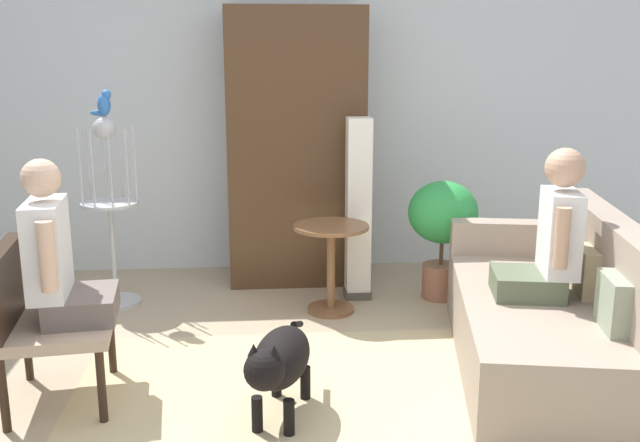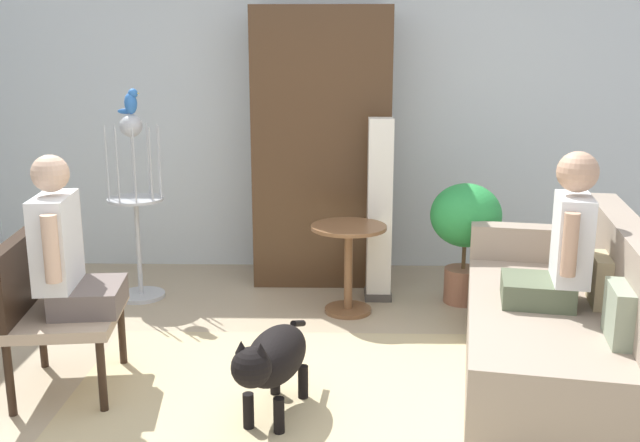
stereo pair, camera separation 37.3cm
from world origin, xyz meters
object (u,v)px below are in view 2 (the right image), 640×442
(armchair, at_px, (44,300))
(parrot, at_px, (131,102))
(person_on_couch, at_px, (562,243))
(round_end_table, at_px, (348,257))
(column_lamp, at_px, (379,212))
(armoire_cabinet, at_px, (321,148))
(potted_plant, at_px, (465,225))
(bird_cage_stand, at_px, (136,205))
(person_on_armchair, at_px, (66,250))
(dog, at_px, (273,359))
(couch, at_px, (563,325))

(armchair, bearing_deg, parrot, 86.31)
(person_on_couch, bearing_deg, round_end_table, 137.92)
(column_lamp, relative_size, armoire_cabinet, 0.63)
(column_lamp, bearing_deg, person_on_couch, -55.51)
(person_on_couch, relative_size, parrot, 4.70)
(person_on_couch, xyz_separation_m, round_end_table, (-1.16, 1.05, -0.39))
(armchair, xyz_separation_m, parrot, (0.10, 1.52, 0.97))
(potted_plant, height_order, column_lamp, column_lamp)
(armoire_cabinet, bearing_deg, bird_cage_stand, -158.86)
(armchair, relative_size, person_on_armchair, 1.01)
(round_end_table, distance_m, armoire_cabinet, 1.08)
(round_end_table, bearing_deg, potted_plant, 15.04)
(round_end_table, height_order, bird_cage_stand, bird_cage_stand)
(dog, relative_size, bird_cage_stand, 0.60)
(armchair, xyz_separation_m, potted_plant, (2.54, 1.47, 0.08))
(potted_plant, distance_m, column_lamp, 0.64)
(round_end_table, xyz_separation_m, bird_cage_stand, (-1.59, 0.28, 0.31))
(bird_cage_stand, distance_m, armoire_cabinet, 1.52)
(person_on_couch, relative_size, round_end_table, 1.34)
(couch, distance_m, column_lamp, 1.69)
(person_on_couch, xyz_separation_m, column_lamp, (-0.93, 1.35, -0.12))
(armchair, bearing_deg, potted_plant, 30.12)
(person_on_couch, bearing_deg, parrot, 154.11)
(column_lamp, bearing_deg, dog, -109.20)
(round_end_table, bearing_deg, armoire_cabinet, 104.61)
(dog, distance_m, parrot, 2.46)
(armchair, xyz_separation_m, round_end_table, (1.68, 1.24, -0.11))
(couch, bearing_deg, parrot, 154.86)
(person_on_armchair, xyz_separation_m, potted_plant, (2.41, 1.46, -0.20))
(couch, height_order, parrot, parrot)
(person_on_couch, height_order, round_end_table, person_on_couch)
(armoire_cabinet, bearing_deg, round_end_table, -75.39)
(parrot, bearing_deg, armoire_cabinet, 21.27)
(couch, xyz_separation_m, parrot, (-2.79, 1.31, 1.17))
(couch, distance_m, bird_cage_stand, 3.11)
(person_on_armchair, height_order, column_lamp, column_lamp)
(round_end_table, distance_m, potted_plant, 0.91)
(armoire_cabinet, bearing_deg, armchair, -125.47)
(dog, xyz_separation_m, armoire_cabinet, (0.19, 2.35, 0.77))
(couch, height_order, armchair, couch)
(person_on_armchair, bearing_deg, round_end_table, 38.50)
(bird_cage_stand, bearing_deg, armchair, -93.35)
(person_on_armchair, height_order, round_end_table, person_on_armchair)
(person_on_couch, xyz_separation_m, bird_cage_stand, (-2.75, 1.33, -0.08))
(person_on_couch, relative_size, armoire_cabinet, 0.40)
(person_on_couch, xyz_separation_m, dog, (-1.57, -0.49, -0.48))
(parrot, bearing_deg, armchair, -93.69)
(person_on_couch, bearing_deg, bird_cage_stand, 154.19)
(person_on_armchair, distance_m, parrot, 1.66)
(person_on_couch, height_order, person_on_armchair, person_on_couch)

